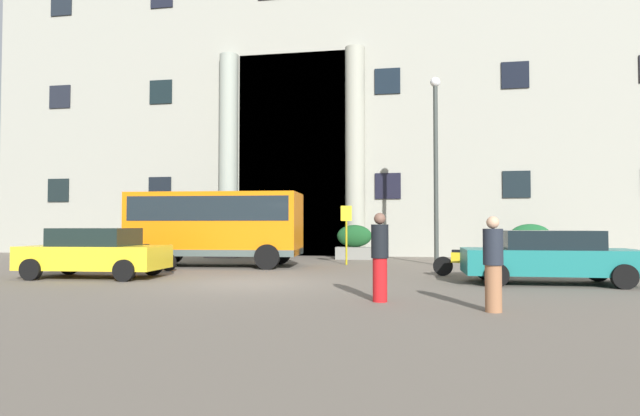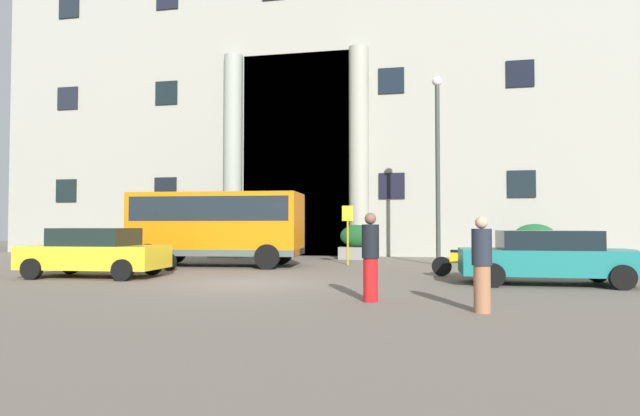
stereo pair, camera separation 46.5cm
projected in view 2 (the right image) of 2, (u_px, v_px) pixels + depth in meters
name	position (u px, v px, depth m)	size (l,w,h in m)	color
ground_plane	(246.00, 285.00, 14.36)	(80.00, 64.00, 0.12)	#655C51
office_building_facade	(345.00, 117.00, 31.73)	(38.68, 9.75, 16.19)	gray
orange_minibus	(218.00, 223.00, 20.42)	(6.59, 3.17, 2.81)	orange
bus_stop_sign	(348.00, 228.00, 21.05)	(0.44, 0.08, 2.36)	#A09214
hedge_planter_west	(357.00, 243.00, 24.48)	(1.69, 0.85, 1.59)	slate
hedge_planter_east	(156.00, 242.00, 26.80)	(1.78, 0.71, 1.50)	slate
hedge_planter_entrance_right	(535.00, 243.00, 23.03)	(1.83, 0.75, 1.64)	slate
hedge_planter_entrance_left	(225.00, 245.00, 25.89)	(1.50, 0.75, 1.27)	slate
parked_hatchback_near	(547.00, 257.00, 14.05)	(4.51, 2.11, 1.44)	#186A66
parked_sedan_far	(95.00, 252.00, 16.07)	(4.25, 2.30, 1.49)	gold
motorcycle_far_end	(464.00, 262.00, 16.14)	(2.03, 0.66, 0.89)	black
scooter_by_planter	(153.00, 257.00, 18.66)	(1.98, 0.69, 0.89)	black
pedestrian_woman_dark_dress	(482.00, 264.00, 9.56)	(0.36, 0.36, 1.75)	#915F3F
pedestrian_child_trailing	(370.00, 256.00, 10.90)	(0.36, 0.36, 1.84)	red
lamppost_plaza_centre	(438.00, 155.00, 21.03)	(0.40, 0.40, 7.54)	#333A36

